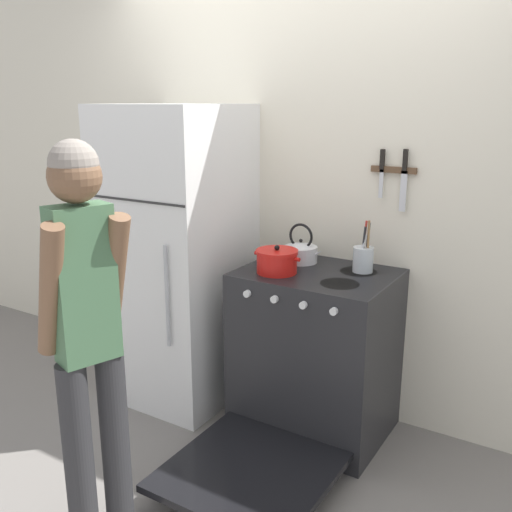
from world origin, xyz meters
The scene contains 9 objects.
ground_plane centered at (0.00, 0.00, 0.00)m, with size 14.00×14.00×0.00m, color slate.
wall_back centered at (0.00, 0.03, 1.27)m, with size 10.00×0.06×2.55m.
refrigerator centered at (-0.60, -0.35, 0.88)m, with size 0.72×0.73×1.75m.
stove_range centered at (0.30, -0.34, 0.45)m, with size 0.79×1.34×0.91m.
dutch_oven_pot centered at (0.12, -0.43, 0.97)m, with size 0.26×0.22×0.15m.
tea_kettle centered at (0.14, -0.18, 0.97)m, with size 0.23×0.18×0.22m.
utensil_jar centered at (0.50, -0.18, 0.98)m, with size 0.11×0.11×0.28m.
person centered at (-0.10, -1.51, 0.94)m, with size 0.33×0.39×1.64m.
wall_knife_strip centered at (0.58, -0.02, 1.43)m, with size 0.24×0.03×0.32m.
Camera 1 is at (1.52, -2.89, 1.77)m, focal length 40.00 mm.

